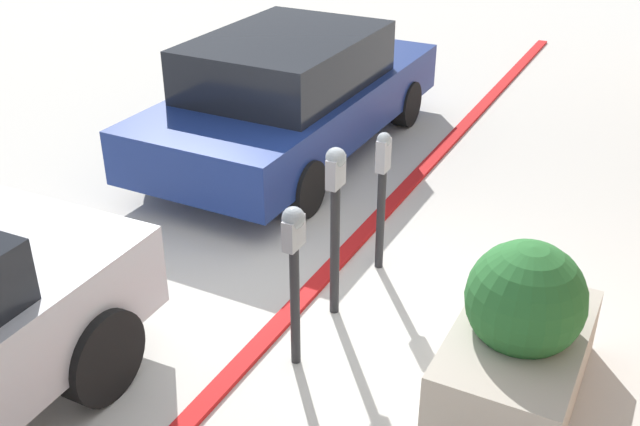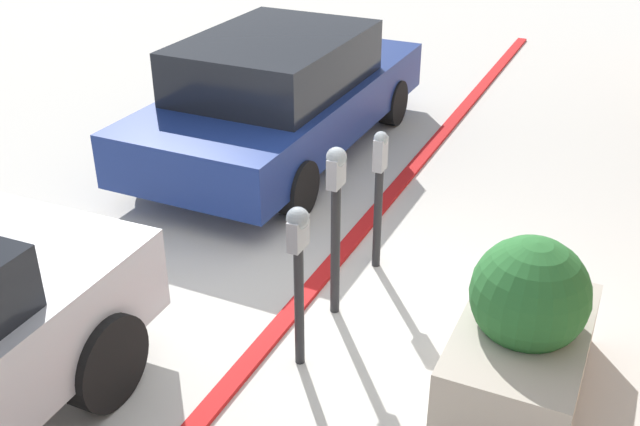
# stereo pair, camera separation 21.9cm
# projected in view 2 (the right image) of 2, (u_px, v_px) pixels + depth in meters

# --- Properties ---
(ground_plane) EXTENTS (40.00, 40.00, 0.00)m
(ground_plane) POSITION_uv_depth(u_px,v_px,m) (312.00, 301.00, 6.60)
(ground_plane) COLOR beige
(curb_strip) EXTENTS (19.00, 0.16, 0.04)m
(curb_strip) POSITION_uv_depth(u_px,v_px,m) (304.00, 297.00, 6.62)
(curb_strip) COLOR red
(curb_strip) RESTS_ON ground_plane
(parking_meter_nearest) EXTENTS (0.20, 0.17, 1.37)m
(parking_meter_nearest) POSITION_uv_depth(u_px,v_px,m) (298.00, 258.00, 5.43)
(parking_meter_nearest) COLOR #232326
(parking_meter_nearest) RESTS_ON ground_plane
(parking_meter_second) EXTENTS (0.19, 0.16, 1.53)m
(parking_meter_second) POSITION_uv_depth(u_px,v_px,m) (336.00, 206.00, 6.00)
(parking_meter_second) COLOR #232326
(parking_meter_second) RESTS_ON ground_plane
(parking_meter_middle) EXTENTS (0.15, 0.13, 1.37)m
(parking_meter_middle) POSITION_uv_depth(u_px,v_px,m) (379.00, 184.00, 6.73)
(parking_meter_middle) COLOR #232326
(parking_meter_middle) RESTS_ON ground_plane
(planter_box) EXTENTS (1.59, 0.91, 1.24)m
(planter_box) POSITION_uv_depth(u_px,v_px,m) (524.00, 330.00, 5.40)
(planter_box) COLOR #B2A899
(planter_box) RESTS_ON ground_plane
(parked_car_middle) EXTENTS (4.75, 2.05, 1.53)m
(parked_car_middle) POSITION_uv_depth(u_px,v_px,m) (282.00, 93.00, 9.15)
(parked_car_middle) COLOR navy
(parked_car_middle) RESTS_ON ground_plane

